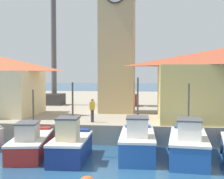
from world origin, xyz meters
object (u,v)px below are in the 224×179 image
object	(u,v)px
fishing_boat_left_outer	(31,143)
fishing_boat_center	(188,145)
clock_tower	(117,24)
port_crane_near	(129,37)
fishing_boat_left_inner	(71,145)
fishing_boat_mid_left	(137,142)
dock_worker_near_tower	(92,110)
port_crane_far	(54,30)

from	to	relation	value
fishing_boat_left_outer	fishing_boat_center	size ratio (longest dim) A/B	1.00
clock_tower	port_crane_near	size ratio (longest dim) A/B	0.86
fishing_boat_left_inner	fishing_boat_center	distance (m)	6.30
fishing_boat_left_inner	port_crane_near	world-z (taller)	port_crane_near
fishing_boat_center	fishing_boat_mid_left	bearing A→B (deg)	176.52
fishing_boat_left_outer	clock_tower	world-z (taller)	clock_tower
port_crane_near	dock_worker_near_tower	bearing A→B (deg)	-98.54
dock_worker_near_tower	clock_tower	bearing A→B (deg)	79.45
fishing_boat_center	port_crane_near	size ratio (longest dim) A/B	0.29
fishing_boat_mid_left	dock_worker_near_tower	size ratio (longest dim) A/B	2.95
port_crane_near	port_crane_far	size ratio (longest dim) A/B	0.89
fishing_boat_left_outer	port_crane_near	size ratio (longest dim) A/B	0.29
fishing_boat_left_outer	dock_worker_near_tower	bearing A→B (deg)	56.11
fishing_boat_left_outer	fishing_boat_left_inner	bearing A→B (deg)	-16.16
fishing_boat_mid_left	fishing_boat_center	distance (m)	2.73
fishing_boat_mid_left	fishing_boat_center	bearing A→B (deg)	-3.48
port_crane_near	port_crane_far	distance (m)	8.07
fishing_boat_left_inner	port_crane_far	distance (m)	19.41
fishing_boat_left_outer	clock_tower	distance (m)	13.54
fishing_boat_mid_left	fishing_boat_left_inner	bearing A→B (deg)	-164.99
fishing_boat_left_outer	port_crane_far	bearing A→B (deg)	102.57
fishing_boat_left_outer	clock_tower	xyz separation A→B (m)	(3.87, 10.05, 8.21)
fishing_boat_center	port_crane_far	world-z (taller)	port_crane_far
fishing_boat_center	dock_worker_near_tower	xyz separation A→B (m)	(-5.97, 4.07, 1.32)
fishing_boat_center	clock_tower	distance (m)	13.74
fishing_boat_center	dock_worker_near_tower	world-z (taller)	fishing_boat_center
fishing_boat_left_inner	port_crane_near	xyz separation A→B (m)	(2.05, 16.61, 7.70)
fishing_boat_center	port_crane_near	xyz separation A→B (m)	(-4.20, 15.83, 7.68)
fishing_boat_mid_left	clock_tower	bearing A→B (deg)	102.28
fishing_boat_mid_left	dock_worker_near_tower	world-z (taller)	fishing_boat_mid_left
fishing_boat_left_outer	fishing_boat_center	distance (m)	8.74
fishing_boat_left_inner	fishing_boat_mid_left	world-z (taller)	fishing_boat_mid_left
fishing_boat_left_inner	fishing_boat_left_outer	bearing A→B (deg)	163.84
port_crane_near	clock_tower	bearing A→B (deg)	-96.48
fishing_boat_mid_left	clock_tower	size ratio (longest dim) A/B	0.30
clock_tower	fishing_boat_center	bearing A→B (deg)	-64.03
port_crane_far	dock_worker_near_tower	distance (m)	14.96
fishing_boat_left_outer	port_crane_far	distance (m)	18.22
fishing_boat_left_inner	port_crane_far	bearing A→B (deg)	110.04
fishing_boat_left_outer	port_crane_near	world-z (taller)	port_crane_near
fishing_boat_left_inner	port_crane_far	world-z (taller)	port_crane_far
dock_worker_near_tower	fishing_boat_left_inner	bearing A→B (deg)	-93.30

